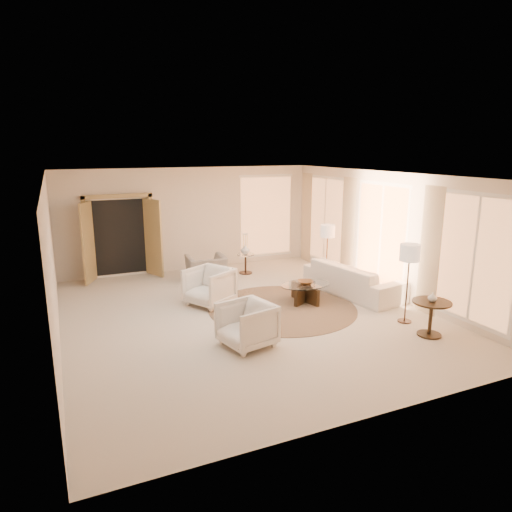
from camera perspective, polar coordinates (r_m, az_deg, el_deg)
name	(u,v)px	position (r m, az deg, el deg)	size (l,w,h in m)	color
room	(246,247)	(8.98, -1.30, 1.07)	(7.04, 8.04, 2.83)	beige
windows_right	(383,236)	(10.84, 15.60, 2.46)	(0.10, 6.40, 2.40)	#F6A362
window_back_corner	(266,216)	(13.46, 1.30, 5.01)	(1.70, 0.10, 2.40)	#F6A362
curtains_right	(357,232)	(11.51, 12.57, 3.00)	(0.06, 5.20, 2.60)	#C7B392
french_doors	(120,237)	(12.22, -16.59, 2.24)	(1.95, 0.66, 2.16)	tan
area_rug	(282,308)	(9.73, 3.31, -6.50)	(3.13, 3.13, 0.01)	#3E2C1F
sofa	(353,279)	(10.78, 12.01, -2.80)	(2.46, 0.96, 0.72)	white
armchair_left	(209,285)	(9.87, -5.88, -3.59)	(0.86, 0.81, 0.89)	white
armchair_right	(247,323)	(7.82, -1.17, -8.33)	(0.81, 0.76, 0.84)	white
accent_chair	(206,264)	(11.73, -6.25, -0.97)	(0.96, 0.62, 0.84)	gray
coffee_table	(305,291)	(10.07, 6.16, -4.35)	(1.47, 1.47, 0.41)	black
end_table	(431,312)	(8.80, 21.04, -6.58)	(0.69, 0.69, 0.65)	black
side_table	(246,262)	(12.27, -1.32, -0.71)	(0.46, 0.46, 0.54)	#2E2019
floor_lamp_near	(328,234)	(11.36, 8.94, 2.78)	(0.36, 0.36, 1.47)	#2E2019
floor_lamp_far	(410,256)	(9.07, 18.64, -0.03)	(0.38, 0.38, 1.55)	#2E2019
bowl	(305,282)	(10.01, 6.19, -3.29)	(0.33, 0.33, 0.08)	brown
end_vase	(432,297)	(8.71, 21.19, -4.82)	(0.16, 0.16, 0.17)	white
side_vase	(245,249)	(12.19, -1.33, 0.85)	(0.25, 0.25, 0.26)	white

